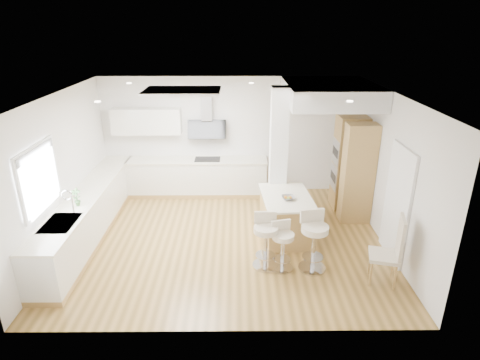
{
  "coord_description": "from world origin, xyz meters",
  "views": [
    {
      "loc": [
        0.2,
        -6.85,
        3.98
      ],
      "look_at": [
        0.26,
        0.4,
        1.09
      ],
      "focal_mm": 30.0,
      "sensor_mm": 36.0,
      "label": 1
    }
  ],
  "objects_px": {
    "bar_stool_b": "(282,243)",
    "bar_stool_c": "(314,238)",
    "bar_stool_a": "(266,238)",
    "dining_chair": "(392,249)",
    "peninsula": "(286,216)"
  },
  "relations": [
    {
      "from": "bar_stool_b",
      "to": "bar_stool_c",
      "type": "xyz_separation_m",
      "value": [
        0.52,
        -0.01,
        0.11
      ]
    },
    {
      "from": "bar_stool_a",
      "to": "bar_stool_c",
      "type": "bearing_deg",
      "value": -7.18
    },
    {
      "from": "bar_stool_b",
      "to": "bar_stool_c",
      "type": "relative_size",
      "value": 0.82
    },
    {
      "from": "bar_stool_b",
      "to": "bar_stool_c",
      "type": "bearing_deg",
      "value": -13.35
    },
    {
      "from": "bar_stool_a",
      "to": "bar_stool_c",
      "type": "relative_size",
      "value": 0.92
    },
    {
      "from": "bar_stool_b",
      "to": "dining_chair",
      "type": "bearing_deg",
      "value": -26.54
    },
    {
      "from": "bar_stool_a",
      "to": "bar_stool_c",
      "type": "xyz_separation_m",
      "value": [
        0.8,
        -0.09,
        0.04
      ]
    },
    {
      "from": "peninsula",
      "to": "bar_stool_c",
      "type": "xyz_separation_m",
      "value": [
        0.33,
        -1.14,
        0.16
      ]
    },
    {
      "from": "peninsula",
      "to": "bar_stool_c",
      "type": "distance_m",
      "value": 1.2
    },
    {
      "from": "bar_stool_c",
      "to": "dining_chair",
      "type": "height_order",
      "value": "dining_chair"
    },
    {
      "from": "bar_stool_c",
      "to": "bar_stool_a",
      "type": "bearing_deg",
      "value": 164.28
    },
    {
      "from": "bar_stool_c",
      "to": "dining_chair",
      "type": "relative_size",
      "value": 0.89
    },
    {
      "from": "peninsula",
      "to": "bar_stool_a",
      "type": "height_order",
      "value": "bar_stool_a"
    },
    {
      "from": "bar_stool_a",
      "to": "dining_chair",
      "type": "bearing_deg",
      "value": -15.09
    },
    {
      "from": "bar_stool_a",
      "to": "bar_stool_b",
      "type": "relative_size",
      "value": 1.13
    }
  ]
}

